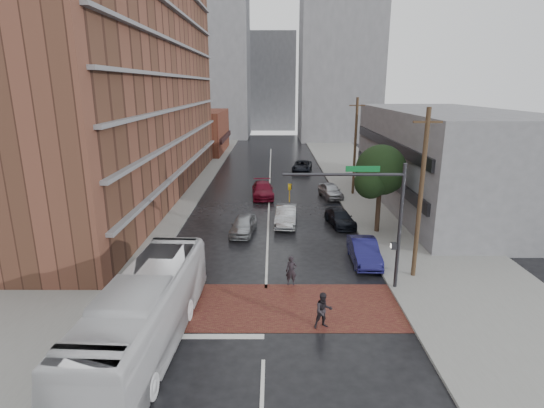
{
  "coord_description": "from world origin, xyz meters",
  "views": [
    {
      "loc": [
        0.4,
        -19.35,
        11.09
      ],
      "look_at": [
        0.33,
        7.82,
        3.5
      ],
      "focal_mm": 28.0,
      "sensor_mm": 36.0,
      "label": 1
    }
  ],
  "objects_px": {
    "car_travel_c": "(263,190)",
    "transit_bus": "(145,313)",
    "suv_travel": "(302,166)",
    "car_parked_near": "(364,251)",
    "pedestrian_a": "(291,271)",
    "pedestrian_b": "(324,311)",
    "car_travel_b": "(286,216)",
    "car_travel_a": "(243,225)",
    "car_parked_mid": "(340,218)",
    "car_parked_far": "(331,190)"
  },
  "relations": [
    {
      "from": "car_travel_c",
      "to": "transit_bus",
      "type": "bearing_deg",
      "value": -103.43
    },
    {
      "from": "suv_travel",
      "to": "car_parked_near",
      "type": "bearing_deg",
      "value": -76.74
    },
    {
      "from": "pedestrian_a",
      "to": "car_parked_near",
      "type": "height_order",
      "value": "pedestrian_a"
    },
    {
      "from": "pedestrian_a",
      "to": "pedestrian_b",
      "type": "xyz_separation_m",
      "value": [
        1.33,
        -4.5,
        0.03
      ]
    },
    {
      "from": "pedestrian_a",
      "to": "car_travel_b",
      "type": "relative_size",
      "value": 0.36
    },
    {
      "from": "pedestrian_a",
      "to": "car_travel_a",
      "type": "xyz_separation_m",
      "value": [
        -3.35,
        8.72,
        -0.16
      ]
    },
    {
      "from": "transit_bus",
      "to": "car_travel_c",
      "type": "height_order",
      "value": "transit_bus"
    },
    {
      "from": "car_parked_mid",
      "to": "transit_bus",
      "type": "bearing_deg",
      "value": -133.03
    },
    {
      "from": "car_parked_far",
      "to": "car_travel_b",
      "type": "bearing_deg",
      "value": -129.21
    },
    {
      "from": "transit_bus",
      "to": "car_parked_far",
      "type": "relative_size",
      "value": 2.76
    },
    {
      "from": "pedestrian_b",
      "to": "car_parked_far",
      "type": "xyz_separation_m",
      "value": [
        3.52,
        24.37,
        -0.16
      ]
    },
    {
      "from": "car_travel_b",
      "to": "car_parked_far",
      "type": "xyz_separation_m",
      "value": [
        4.83,
        8.9,
        -0.05
      ]
    },
    {
      "from": "pedestrian_b",
      "to": "car_parked_far",
      "type": "relative_size",
      "value": 0.41
    },
    {
      "from": "pedestrian_a",
      "to": "car_parked_far",
      "type": "distance_m",
      "value": 20.45
    },
    {
      "from": "car_parked_near",
      "to": "car_parked_far",
      "type": "height_order",
      "value": "car_parked_near"
    },
    {
      "from": "car_travel_c",
      "to": "suv_travel",
      "type": "bearing_deg",
      "value": 66.44
    },
    {
      "from": "suv_travel",
      "to": "pedestrian_b",
      "type": "bearing_deg",
      "value": -82.77
    },
    {
      "from": "pedestrian_a",
      "to": "car_parked_far",
      "type": "bearing_deg",
      "value": 77.33
    },
    {
      "from": "car_travel_b",
      "to": "suv_travel",
      "type": "relative_size",
      "value": 0.93
    },
    {
      "from": "pedestrian_a",
      "to": "car_parked_far",
      "type": "xyz_separation_m",
      "value": [
        4.85,
        19.87,
        -0.13
      ]
    },
    {
      "from": "transit_bus",
      "to": "car_travel_c",
      "type": "distance_m",
      "value": 26.49
    },
    {
      "from": "suv_travel",
      "to": "car_parked_far",
      "type": "relative_size",
      "value": 1.18
    },
    {
      "from": "car_travel_a",
      "to": "car_parked_far",
      "type": "bearing_deg",
      "value": 61.0
    },
    {
      "from": "car_travel_c",
      "to": "car_parked_near",
      "type": "bearing_deg",
      "value": -71.22
    },
    {
      "from": "pedestrian_b",
      "to": "car_travel_c",
      "type": "bearing_deg",
      "value": 84.7
    },
    {
      "from": "pedestrian_a",
      "to": "pedestrian_b",
      "type": "distance_m",
      "value": 4.69
    },
    {
      "from": "car_travel_c",
      "to": "car_parked_far",
      "type": "distance_m",
      "value": 6.96
    },
    {
      "from": "pedestrian_b",
      "to": "car_travel_a",
      "type": "relative_size",
      "value": 0.43
    },
    {
      "from": "pedestrian_a",
      "to": "car_parked_near",
      "type": "relative_size",
      "value": 0.38
    },
    {
      "from": "car_parked_mid",
      "to": "car_travel_c",
      "type": "bearing_deg",
      "value": 115.72
    },
    {
      "from": "car_parked_far",
      "to": "pedestrian_a",
      "type": "bearing_deg",
      "value": -114.46
    },
    {
      "from": "car_travel_a",
      "to": "car_travel_c",
      "type": "bearing_deg",
      "value": 91.08
    },
    {
      "from": "car_travel_a",
      "to": "car_travel_b",
      "type": "bearing_deg",
      "value": 41.02
    },
    {
      "from": "pedestrian_a",
      "to": "car_travel_b",
      "type": "xyz_separation_m",
      "value": [
        0.03,
        10.97,
        -0.08
      ]
    },
    {
      "from": "car_parked_mid",
      "to": "car_travel_b",
      "type": "bearing_deg",
      "value": 169.23
    },
    {
      "from": "pedestrian_b",
      "to": "car_parked_near",
      "type": "relative_size",
      "value": 0.39
    },
    {
      "from": "car_travel_c",
      "to": "car_travel_a",
      "type": "bearing_deg",
      "value": -100.02
    },
    {
      "from": "pedestrian_b",
      "to": "car_travel_b",
      "type": "bearing_deg",
      "value": 81.55
    },
    {
      "from": "car_travel_b",
      "to": "pedestrian_a",
      "type": "bearing_deg",
      "value": -85.77
    },
    {
      "from": "pedestrian_a",
      "to": "suv_travel",
      "type": "distance_m",
      "value": 33.88
    },
    {
      "from": "car_travel_c",
      "to": "car_parked_far",
      "type": "height_order",
      "value": "car_travel_c"
    },
    {
      "from": "car_travel_a",
      "to": "car_parked_near",
      "type": "height_order",
      "value": "car_parked_near"
    },
    {
      "from": "pedestrian_a",
      "to": "car_travel_b",
      "type": "bearing_deg",
      "value": 90.92
    },
    {
      "from": "car_travel_c",
      "to": "car_parked_near",
      "type": "relative_size",
      "value": 1.14
    },
    {
      "from": "pedestrian_a",
      "to": "car_travel_a",
      "type": "height_order",
      "value": "pedestrian_a"
    },
    {
      "from": "car_travel_b",
      "to": "car_parked_far",
      "type": "relative_size",
      "value": 1.1
    },
    {
      "from": "car_travel_c",
      "to": "car_parked_far",
      "type": "xyz_separation_m",
      "value": [
        6.96,
        -0.17,
        -0.02
      ]
    },
    {
      "from": "pedestrian_b",
      "to": "car_travel_b",
      "type": "relative_size",
      "value": 0.38
    },
    {
      "from": "car_travel_a",
      "to": "car_parked_far",
      "type": "height_order",
      "value": "car_parked_far"
    },
    {
      "from": "car_travel_a",
      "to": "suv_travel",
      "type": "xyz_separation_m",
      "value": [
        6.19,
        25.04,
        -0.0
      ]
    }
  ]
}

